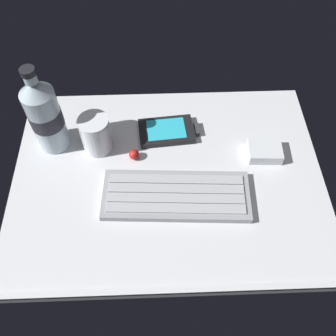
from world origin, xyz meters
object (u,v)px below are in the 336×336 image
object	(u,v)px
charger_block	(265,151)
water_bottle	(45,115)
keyboard	(176,195)
juice_cup	(96,135)
handheld_device	(169,131)
trackball_mouse	(134,155)

from	to	relation	value
charger_block	water_bottle	bearing A→B (deg)	173.97
keyboard	charger_block	xyz separation A→B (cm)	(19.31, 9.96, 0.39)
juice_cup	charger_block	distance (cm)	35.82
handheld_device	juice_cup	distance (cm)	16.12
handheld_device	charger_block	size ratio (longest dim) A/B	1.90
juice_cup	water_bottle	bearing A→B (deg)	172.04
keyboard	charger_block	size ratio (longest dim) A/B	4.22
keyboard	juice_cup	world-z (taller)	juice_cup
keyboard	trackball_mouse	distance (cm)	13.16
handheld_device	keyboard	bearing A→B (deg)	-87.36
water_bottle	keyboard	bearing A→B (deg)	-29.74
juice_cup	charger_block	xyz separation A→B (cm)	(35.55, -3.43, -2.71)
keyboard	water_bottle	size ratio (longest dim) A/B	1.42
keyboard	handheld_device	xyz separation A→B (cm)	(-0.77, 16.61, -0.08)
keyboard	juice_cup	bearing A→B (deg)	140.49
handheld_device	trackball_mouse	distance (cm)	10.06
water_bottle	trackball_mouse	bearing A→B (deg)	-14.93
charger_block	trackball_mouse	size ratio (longest dim) A/B	3.18
juice_cup	charger_block	bearing A→B (deg)	-5.51
trackball_mouse	water_bottle	bearing A→B (deg)	165.07
keyboard	juice_cup	xyz separation A→B (cm)	(-16.24, 13.39, 3.10)
water_bottle	trackball_mouse	xyz separation A→B (cm)	(17.34, -4.62, -7.91)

